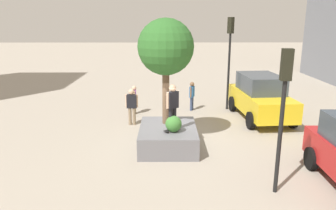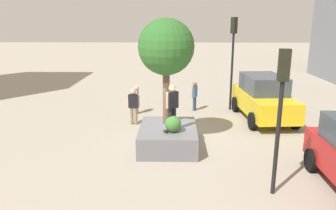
{
  "view_description": "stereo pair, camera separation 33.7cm",
  "coord_description": "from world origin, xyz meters",
  "px_view_note": "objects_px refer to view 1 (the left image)",
  "views": [
    {
      "loc": [
        12.51,
        -0.27,
        4.92
      ],
      "look_at": [
        0.42,
        -0.19,
        1.72
      ],
      "focal_mm": 34.67,
      "sensor_mm": 36.0,
      "label": 1
    },
    {
      "loc": [
        12.5,
        0.07,
        4.92
      ],
      "look_at": [
        0.42,
        -0.19,
        1.72
      ],
      "focal_mm": 34.67,
      "sensor_mm": 36.0,
      "label": 2
    }
  ],
  "objects_px": {
    "skateboard": "(172,129)",
    "traffic_light_corner": "(284,97)",
    "plaza_tree": "(166,48)",
    "pedestrian_crossing": "(134,98)",
    "skateboarder": "(173,104)",
    "traffic_light_median": "(230,48)",
    "passerby_with_bag": "(132,104)",
    "taxi_cab": "(261,97)",
    "bystander_watching": "(192,94)",
    "planter_ledge": "(168,137)"
  },
  "relations": [
    {
      "from": "traffic_light_corner",
      "to": "pedestrian_crossing",
      "type": "relative_size",
      "value": 2.73
    },
    {
      "from": "traffic_light_median",
      "to": "pedestrian_crossing",
      "type": "relative_size",
      "value": 3.3
    },
    {
      "from": "skateboard",
      "to": "traffic_light_corner",
      "type": "xyz_separation_m",
      "value": [
        3.08,
        2.97,
        1.99
      ]
    },
    {
      "from": "plaza_tree",
      "to": "traffic_light_corner",
      "type": "xyz_separation_m",
      "value": [
        4.02,
        3.22,
        -1.0
      ]
    },
    {
      "from": "skateboard",
      "to": "pedestrian_crossing",
      "type": "height_order",
      "value": "pedestrian_crossing"
    },
    {
      "from": "skateboard",
      "to": "taxi_cab",
      "type": "relative_size",
      "value": 0.15
    },
    {
      "from": "passerby_with_bag",
      "to": "traffic_light_corner",
      "type": "bearing_deg",
      "value": 37.45
    },
    {
      "from": "plaza_tree",
      "to": "bystander_watching",
      "type": "bearing_deg",
      "value": 163.51
    },
    {
      "from": "skateboard",
      "to": "pedestrian_crossing",
      "type": "bearing_deg",
      "value": -159.38
    },
    {
      "from": "skateboard",
      "to": "pedestrian_crossing",
      "type": "distance_m",
      "value": 5.47
    },
    {
      "from": "plaza_tree",
      "to": "skateboard",
      "type": "xyz_separation_m",
      "value": [
        0.94,
        0.25,
        -2.99
      ]
    },
    {
      "from": "planter_ledge",
      "to": "passerby_with_bag",
      "type": "xyz_separation_m",
      "value": [
        -2.82,
        -1.71,
        0.61
      ]
    },
    {
      "from": "skateboarder",
      "to": "traffic_light_median",
      "type": "height_order",
      "value": "traffic_light_median"
    },
    {
      "from": "traffic_light_median",
      "to": "passerby_with_bag",
      "type": "distance_m",
      "value": 6.29
    },
    {
      "from": "skateboard",
      "to": "traffic_light_corner",
      "type": "bearing_deg",
      "value": 43.93
    },
    {
      "from": "traffic_light_corner",
      "to": "passerby_with_bag",
      "type": "height_order",
      "value": "traffic_light_corner"
    },
    {
      "from": "skateboard",
      "to": "traffic_light_corner",
      "type": "height_order",
      "value": "traffic_light_corner"
    },
    {
      "from": "taxi_cab",
      "to": "pedestrian_crossing",
      "type": "bearing_deg",
      "value": -97.56
    },
    {
      "from": "skateboarder",
      "to": "traffic_light_median",
      "type": "distance_m",
      "value": 7.02
    },
    {
      "from": "pedestrian_crossing",
      "to": "traffic_light_median",
      "type": "bearing_deg",
      "value": 100.26
    },
    {
      "from": "traffic_light_median",
      "to": "passerby_with_bag",
      "type": "xyz_separation_m",
      "value": [
        2.81,
        -5.09,
        -2.39
      ]
    },
    {
      "from": "skateboarder",
      "to": "taxi_cab",
      "type": "relative_size",
      "value": 0.35
    },
    {
      "from": "traffic_light_median",
      "to": "bystander_watching",
      "type": "height_order",
      "value": "traffic_light_median"
    },
    {
      "from": "skateboarder",
      "to": "traffic_light_corner",
      "type": "distance_m",
      "value": 4.39
    },
    {
      "from": "passerby_with_bag",
      "to": "skateboarder",
      "type": "bearing_deg",
      "value": 30.04
    },
    {
      "from": "plaza_tree",
      "to": "skateboard",
      "type": "distance_m",
      "value": 3.14
    },
    {
      "from": "skateboarder",
      "to": "passerby_with_bag",
      "type": "xyz_separation_m",
      "value": [
        -3.24,
        -1.87,
        -0.87
      ]
    },
    {
      "from": "plaza_tree",
      "to": "taxi_cab",
      "type": "xyz_separation_m",
      "value": [
        -3.32,
        4.8,
        -2.74
      ]
    },
    {
      "from": "pedestrian_crossing",
      "to": "passerby_with_bag",
      "type": "relative_size",
      "value": 0.87
    },
    {
      "from": "taxi_cab",
      "to": "traffic_light_median",
      "type": "relative_size",
      "value": 0.98
    },
    {
      "from": "passerby_with_bag",
      "to": "pedestrian_crossing",
      "type": "bearing_deg",
      "value": -178.39
    },
    {
      "from": "bystander_watching",
      "to": "passerby_with_bag",
      "type": "bearing_deg",
      "value": -50.0
    },
    {
      "from": "skateboard",
      "to": "passerby_with_bag",
      "type": "height_order",
      "value": "passerby_with_bag"
    },
    {
      "from": "skateboarder",
      "to": "pedestrian_crossing",
      "type": "xyz_separation_m",
      "value": [
        -5.12,
        -1.93,
        -1.0
      ]
    },
    {
      "from": "pedestrian_crossing",
      "to": "bystander_watching",
      "type": "xyz_separation_m",
      "value": [
        -0.69,
        3.12,
        0.04
      ]
    },
    {
      "from": "plaza_tree",
      "to": "skateboard",
      "type": "height_order",
      "value": "plaza_tree"
    },
    {
      "from": "pedestrian_crossing",
      "to": "bystander_watching",
      "type": "bearing_deg",
      "value": 102.51
    },
    {
      "from": "traffic_light_median",
      "to": "bystander_watching",
      "type": "bearing_deg",
      "value": -83.28
    },
    {
      "from": "skateboard",
      "to": "traffic_light_median",
      "type": "relative_size",
      "value": 0.14
    },
    {
      "from": "traffic_light_corner",
      "to": "skateboarder",
      "type": "bearing_deg",
      "value": -136.07
    },
    {
      "from": "planter_ledge",
      "to": "skateboarder",
      "type": "distance_m",
      "value": 1.54
    },
    {
      "from": "skateboard",
      "to": "plaza_tree",
      "type": "bearing_deg",
      "value": -165.15
    },
    {
      "from": "skateboarder",
      "to": "traffic_light_median",
      "type": "xyz_separation_m",
      "value": [
        -6.05,
        3.22,
        1.52
      ]
    },
    {
      "from": "skateboarder",
      "to": "traffic_light_corner",
      "type": "relative_size",
      "value": 0.41
    },
    {
      "from": "plaza_tree",
      "to": "pedestrian_crossing",
      "type": "bearing_deg",
      "value": -158.13
    },
    {
      "from": "traffic_light_median",
      "to": "bystander_watching",
      "type": "relative_size",
      "value": 3.15
    },
    {
      "from": "taxi_cab",
      "to": "traffic_light_corner",
      "type": "relative_size",
      "value": 1.18
    },
    {
      "from": "traffic_light_corner",
      "to": "bystander_watching",
      "type": "distance_m",
      "value": 9.27
    },
    {
      "from": "pedestrian_crossing",
      "to": "traffic_light_corner",
      "type": "bearing_deg",
      "value": 30.83
    },
    {
      "from": "skateboard",
      "to": "bystander_watching",
      "type": "relative_size",
      "value": 0.45
    }
  ]
}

